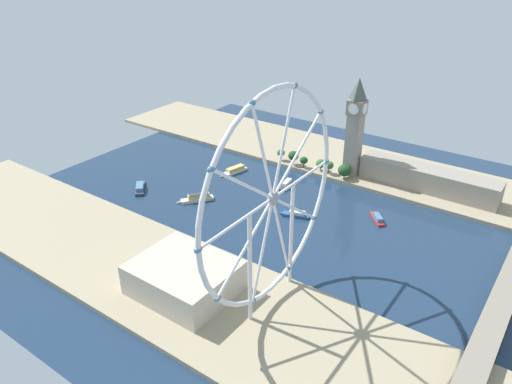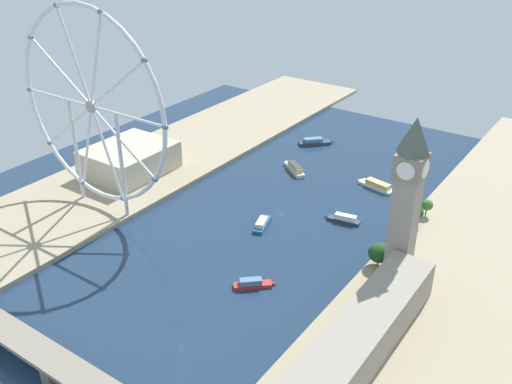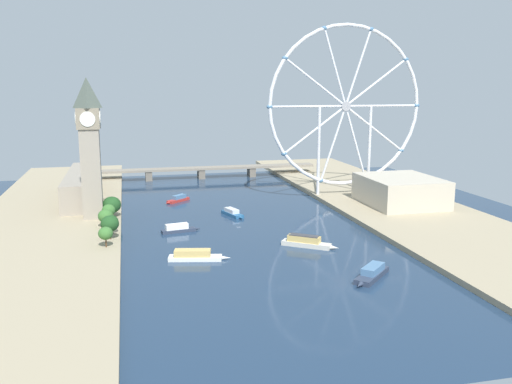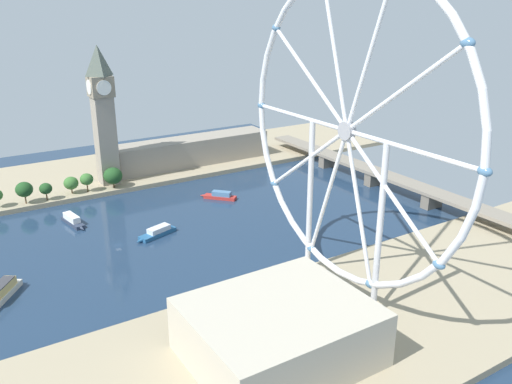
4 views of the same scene
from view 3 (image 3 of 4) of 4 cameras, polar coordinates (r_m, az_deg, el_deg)
ground_plane at (r=350.55m, az=-1.80°, el=-3.26°), size 405.44×405.44×0.00m
riverbank_left at (r=347.20m, az=-21.25°, el=-3.92°), size 90.00×520.00×3.00m
riverbank_right at (r=390.42m, az=15.39°, el=-1.95°), size 90.00×520.00×3.00m
clock_tower at (r=360.13m, az=-16.83°, el=4.57°), size 14.88×14.88×88.25m
parliament_block at (r=431.08m, az=-17.49°, el=0.65°), size 22.00×115.84×19.10m
tree_row_embankment at (r=338.67m, az=-14.92°, el=-2.26°), size 13.47×78.13×13.32m
ferris_wheel at (r=428.25m, az=9.25°, el=8.69°), size 124.02×3.20×128.53m
riverside_hall at (r=403.01m, az=14.71°, el=0.12°), size 48.85×58.50×19.50m
river_bridge at (r=518.73m, az=-5.71°, el=2.32°), size 217.44×13.72×10.50m
tour_boat_0 at (r=332.65m, az=-8.04°, el=-3.77°), size 24.09×8.47×5.25m
tour_boat_1 at (r=301.67m, az=5.24°, el=-5.17°), size 27.99×22.21×6.36m
tour_boat_2 at (r=280.20m, az=-6.36°, el=-6.56°), size 31.43×12.49×5.35m
tour_boat_3 at (r=370.30m, az=-2.45°, el=-2.18°), size 12.26×24.69×4.75m
tour_boat_4 at (r=259.13m, az=11.90°, el=-8.23°), size 25.06×24.55×5.50m
tour_boat_5 at (r=418.63m, az=-8.07°, el=-0.72°), size 19.78×18.64×4.91m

